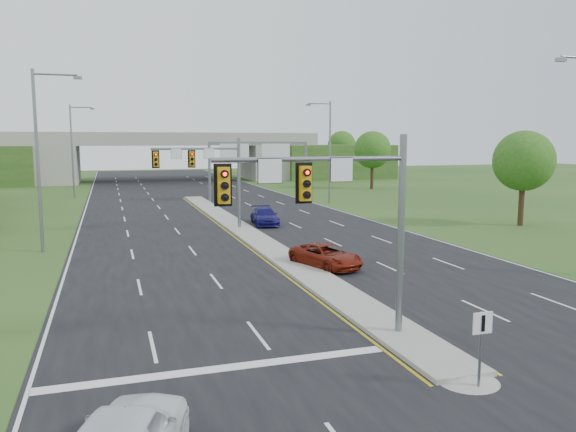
% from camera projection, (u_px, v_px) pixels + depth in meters
% --- Properties ---
extents(ground, '(240.00, 240.00, 0.00)m').
position_uv_depth(ground, '(398.00, 335.00, 19.68)').
color(ground, '#2B4E1B').
rests_on(ground, ground).
extents(road, '(24.00, 160.00, 0.02)m').
position_uv_depth(road, '(216.00, 213.00, 52.71)').
color(road, black).
rests_on(road, ground).
extents(median, '(2.00, 54.00, 0.16)m').
position_uv_depth(median, '(246.00, 232.00, 41.37)').
color(median, gray).
rests_on(median, road).
extents(median_nose, '(2.00, 2.00, 0.16)m').
position_uv_depth(median_nose, '(467.00, 378.00, 15.89)').
color(median_nose, gray).
rests_on(median_nose, road).
extents(lane_markings, '(23.72, 160.00, 0.01)m').
position_uv_depth(lane_markings, '(222.00, 222.00, 46.78)').
color(lane_markings, gold).
rests_on(lane_markings, road).
extents(signal_mast_near, '(6.62, 0.60, 7.00)m').
position_uv_depth(signal_mast_near, '(341.00, 204.00, 18.29)').
color(signal_mast_near, slate).
rests_on(signal_mast_near, ground).
extents(signal_mast_far, '(6.62, 0.60, 7.00)m').
position_uv_depth(signal_mast_far, '(209.00, 168.00, 41.89)').
color(signal_mast_far, slate).
rests_on(signal_mast_far, ground).
extents(keep_right_sign, '(0.60, 0.13, 2.20)m').
position_uv_depth(keep_right_sign, '(481.00, 336.00, 15.20)').
color(keep_right_sign, slate).
rests_on(keep_right_sign, ground).
extents(sign_gantry, '(11.58, 0.44, 6.67)m').
position_uv_depth(sign_gantry, '(257.00, 154.00, 63.40)').
color(sign_gantry, slate).
rests_on(sign_gantry, ground).
extents(overpass, '(80.00, 14.00, 8.10)m').
position_uv_depth(overpass, '(167.00, 160.00, 94.72)').
color(overpass, gray).
rests_on(overpass, ground).
extents(lightpole_l_mid, '(2.85, 0.25, 11.00)m').
position_uv_depth(lightpole_l_mid, '(41.00, 152.00, 33.72)').
color(lightpole_l_mid, slate).
rests_on(lightpole_l_mid, ground).
extents(lightpole_l_far, '(2.85, 0.25, 11.00)m').
position_uv_depth(lightpole_l_far, '(74.00, 146.00, 66.76)').
color(lightpole_l_far, slate).
rests_on(lightpole_l_far, ground).
extents(lightpole_r_far, '(2.85, 0.25, 11.00)m').
position_uv_depth(lightpole_r_far, '(328.00, 147.00, 60.64)').
color(lightpole_r_far, slate).
rests_on(lightpole_r_far, ground).
extents(tree_r_near, '(4.80, 4.80, 7.60)m').
position_uv_depth(tree_r_near, '(524.00, 161.00, 44.51)').
color(tree_r_near, '#382316').
rests_on(tree_r_near, ground).
extents(tree_r_mid, '(5.20, 5.20, 8.12)m').
position_uv_depth(tree_r_mid, '(372.00, 150.00, 78.71)').
color(tree_r_mid, '#382316').
rests_on(tree_r_mid, ground).
extents(tree_back_b, '(5.60, 5.60, 8.32)m').
position_uv_depth(tree_back_b, '(22.00, 148.00, 100.42)').
color(tree_back_b, '#382316').
rests_on(tree_back_b, ground).
extents(tree_back_c, '(5.60, 5.60, 8.32)m').
position_uv_depth(tree_back_c, '(279.00, 147.00, 114.92)').
color(tree_back_c, '#382316').
rests_on(tree_back_c, ground).
extents(tree_back_d, '(6.00, 6.00, 8.85)m').
position_uv_depth(tree_back_d, '(342.00, 145.00, 119.11)').
color(tree_back_d, '#382316').
rests_on(tree_back_d, ground).
extents(car_far_a, '(3.41, 4.95, 1.26)m').
position_uv_depth(car_far_a, '(326.00, 256.00, 30.13)').
color(car_far_a, maroon).
rests_on(car_far_a, road).
extents(car_far_b, '(2.42, 4.87, 1.36)m').
position_uv_depth(car_far_b, '(265.00, 216.00, 45.55)').
color(car_far_b, '#100E57').
rests_on(car_far_b, road).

